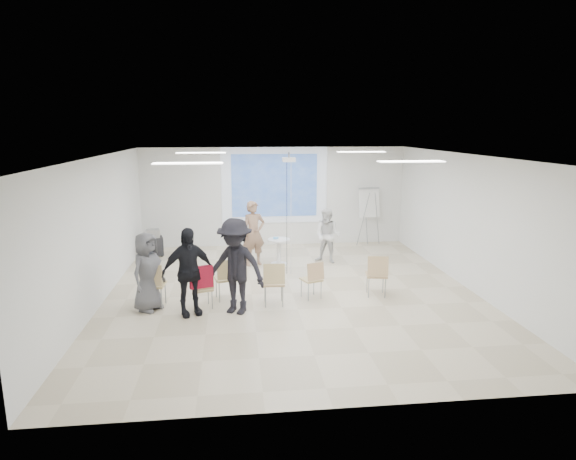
{
  "coord_description": "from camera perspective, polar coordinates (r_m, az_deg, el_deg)",
  "views": [
    {
      "loc": [
        -1.21,
        -10.02,
        3.58
      ],
      "look_at": [
        0.0,
        0.8,
        1.25
      ],
      "focal_mm": 30.0,
      "sensor_mm": 36.0,
      "label": 1
    }
  ],
  "objects": [
    {
      "name": "wall_back",
      "position": [
        14.77,
        -1.62,
        3.98
      ],
      "size": [
        8.0,
        0.1,
        3.0
      ],
      "primitive_type": "cube",
      "color": "silver",
      "rests_on": "floor"
    },
    {
      "name": "audience_left",
      "position": [
        9.41,
        -11.8,
        -4.14
      ],
      "size": [
        1.33,
        1.07,
        1.98
      ],
      "primitive_type": "imported",
      "rotation": [
        0.0,
        0.0,
        0.38
      ],
      "color": "black",
      "rests_on": "floor"
    },
    {
      "name": "floor",
      "position": [
        10.72,
        0.48,
        -7.7
      ],
      "size": [
        8.0,
        9.0,
        0.1
      ],
      "primitive_type": "cube",
      "color": "beige",
      "rests_on": "ground"
    },
    {
      "name": "controller_right",
      "position": [
        13.04,
        3.77,
        1.11
      ],
      "size": [
        0.09,
        0.12,
        0.04
      ],
      "primitive_type": "cube",
      "rotation": [
        0.0,
        0.0,
        -0.53
      ],
      "color": "silver",
      "rests_on": "player_right"
    },
    {
      "name": "ceiling_projector",
      "position": [
        11.62,
        0.11,
        7.68
      ],
      "size": [
        0.3,
        0.25,
        3.0
      ],
      "color": "white",
      "rests_on": "ceiling"
    },
    {
      "name": "player_left",
      "position": [
        12.62,
        -4.09,
        0.11
      ],
      "size": [
        0.82,
        0.68,
        1.94
      ],
      "primitive_type": "imported",
      "rotation": [
        0.0,
        0.0,
        0.33
      ],
      "color": "#93705A",
      "rests_on": "floor"
    },
    {
      "name": "fluor_panel_se",
      "position": [
        9.12,
        14.37,
        7.88
      ],
      "size": [
        1.2,
        0.3,
        0.02
      ],
      "primitive_type": "cube",
      "color": "white",
      "rests_on": "ceiling"
    },
    {
      "name": "chair_right_far",
      "position": [
        10.48,
        10.5,
        -4.94
      ],
      "size": [
        0.51,
        0.53,
        0.93
      ],
      "rotation": [
        0.0,
        0.0,
        -0.17
      ],
      "color": "tan",
      "rests_on": "floor"
    },
    {
      "name": "chair_left_inner",
      "position": [
        10.19,
        -7.35,
        -5.41
      ],
      "size": [
        0.51,
        0.54,
        0.9
      ],
      "rotation": [
        0.0,
        0.0,
        0.23
      ],
      "color": "tan",
      "rests_on": "floor"
    },
    {
      "name": "av_cart",
      "position": [
        14.13,
        -15.66,
        -1.58
      ],
      "size": [
        0.59,
        0.52,
        0.77
      ],
      "rotation": [
        0.0,
        0.0,
        0.25
      ],
      "color": "black",
      "rests_on": "floor"
    },
    {
      "name": "pedestal_table",
      "position": [
        12.7,
        -1.1,
        -2.41
      ],
      "size": [
        0.65,
        0.65,
        0.73
      ],
      "rotation": [
        0.0,
        0.0,
        -0.12
      ],
      "color": "white",
      "rests_on": "floor"
    },
    {
      "name": "wall_left",
      "position": [
        10.62,
        -21.76,
        -0.09
      ],
      "size": [
        0.1,
        9.0,
        3.0
      ],
      "primitive_type": "cube",
      "color": "silver",
      "rests_on": "floor"
    },
    {
      "name": "projection_halo",
      "position": [
        14.66,
        -1.61,
        5.3
      ],
      "size": [
        3.2,
        0.01,
        2.3
      ],
      "primitive_type": "cube",
      "color": "silver",
      "rests_on": "wall_back"
    },
    {
      "name": "chair_far_left",
      "position": [
        10.05,
        -15.71,
        -5.96
      ],
      "size": [
        0.47,
        0.5,
        0.93
      ],
      "rotation": [
        0.0,
        0.0,
        -0.08
      ],
      "color": "tan",
      "rests_on": "floor"
    },
    {
      "name": "player_right",
      "position": [
        12.89,
        4.73,
        -0.33
      ],
      "size": [
        1.0,
        0.94,
        1.64
      ],
      "primitive_type": "imported",
      "rotation": [
        0.0,
        0.0,
        -0.53
      ],
      "color": "white",
      "rests_on": "floor"
    },
    {
      "name": "ceiling",
      "position": [
        10.11,
        0.51,
        9.07
      ],
      "size": [
        8.0,
        9.0,
        0.1
      ],
      "primitive_type": "cube",
      "color": "white",
      "rests_on": "wall_back"
    },
    {
      "name": "projection_image",
      "position": [
        14.64,
        -1.6,
        5.29
      ],
      "size": [
        2.6,
        0.01,
        1.9
      ],
      "primitive_type": "cube",
      "color": "#2E559E",
      "rests_on": "wall_back"
    },
    {
      "name": "laptop",
      "position": [
        10.3,
        -7.43,
        -5.52
      ],
      "size": [
        0.38,
        0.31,
        0.03
      ],
      "primitive_type": "imported",
      "rotation": [
        0.0,
        0.0,
        3.37
      ],
      "color": "black",
      "rests_on": "chair_left_inner"
    },
    {
      "name": "chair_left_mid",
      "position": [
        9.79,
        -10.02,
        -6.6
      ],
      "size": [
        0.48,
        0.5,
        0.8
      ],
      "rotation": [
        0.0,
        0.0,
        0.31
      ],
      "color": "tan",
      "rests_on": "floor"
    },
    {
      "name": "controller_left",
      "position": [
        12.82,
        -3.35,
        1.7
      ],
      "size": [
        0.08,
        0.12,
        0.04
      ],
      "primitive_type": "cube",
      "rotation": [
        0.0,
        0.0,
        0.33
      ],
      "color": "silver",
      "rests_on": "player_left"
    },
    {
      "name": "chair_center",
      "position": [
        9.79,
        -1.69,
        -5.97
      ],
      "size": [
        0.44,
        0.48,
        0.92
      ],
      "rotation": [
        0.0,
        0.0,
        -0.03
      ],
      "color": "tan",
      "rests_on": "floor"
    },
    {
      "name": "fluor_panel_ne",
      "position": [
        12.45,
        8.67,
        9.14
      ],
      "size": [
        1.2,
        0.3,
        0.02
      ],
      "primitive_type": "cube",
      "color": "white",
      "rests_on": "ceiling"
    },
    {
      "name": "flipchart_easel",
      "position": [
        14.91,
        9.59,
        3.2
      ],
      "size": [
        0.77,
        0.59,
        1.79
      ],
      "rotation": [
        0.0,
        0.0,
        0.16
      ],
      "color": "gray",
      "rests_on": "floor"
    },
    {
      "name": "audience_outer",
      "position": [
        9.88,
        -16.36,
        -4.25
      ],
      "size": [
        0.94,
        1.04,
        1.77
      ],
      "primitive_type": "imported",
      "rotation": [
        0.0,
        0.0,
        1.01
      ],
      "color": "#5B5B61",
      "rests_on": "floor"
    },
    {
      "name": "audience_mid",
      "position": [
        9.35,
        -6.27,
        -3.57
      ],
      "size": [
        1.58,
        1.31,
        2.14
      ],
      "primitive_type": "imported",
      "rotation": [
        0.0,
        0.0,
        -0.48
      ],
      "color": "black",
      "rests_on": "floor"
    },
    {
      "name": "red_jacket",
      "position": [
        9.57,
        -10.25,
        -5.5
      ],
      "size": [
        0.47,
        0.24,
        0.44
      ],
      "primitive_type": "cube",
      "rotation": [
        0.0,
        0.0,
        0.31
      ],
      "color": "maroon",
      "rests_on": "chair_left_mid"
    },
    {
      "name": "fluor_panel_sw",
      "position": [
        8.58,
        -11.76,
        7.75
      ],
      "size": [
        1.2,
        0.3,
        0.02
      ],
      "primitive_type": "cube",
      "color": "white",
      "rests_on": "ceiling"
    },
    {
      "name": "chair_right_inner",
      "position": [
        10.21,
        2.98,
        -5.58
      ],
      "size": [
        0.51,
        0.52,
        0.82
      ],
      "rotation": [
        0.0,
        0.0,
        0.36
      ],
      "color": "#D1B779",
      "rests_on": "floor"
    },
    {
      "name": "fluor_panel_nw",
      "position": [
        12.06,
        -10.26,
        8.99
      ],
      "size": [
        1.2,
        0.3,
        0.02
      ],
      "primitive_type": "cube",
      "color": "white",
      "rests_on": "ceiling"
    },
    {
      "name": "wall_right",
      "position": [
        11.51,
        20.95,
        0.86
      ],
      "size": [
        0.1,
        9.0,
        3.0
      ],
      "primitive_type": "cube",
      "color": "silver",
      "rests_on": "floor"
    }
  ]
}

